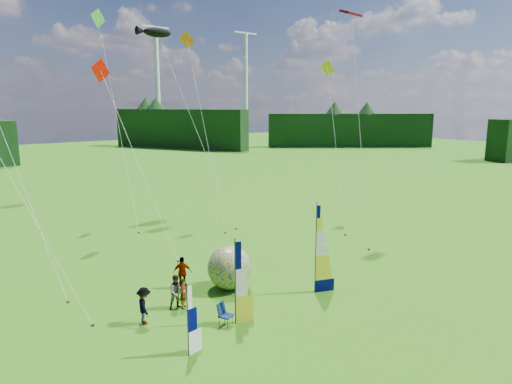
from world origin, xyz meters
TOP-DOWN VIEW (x-y plane):
  - ground at (0.00, 0.00)m, footprint 220.00×220.00m
  - treeline_ring at (0.00, 0.00)m, footprint 210.00×210.00m
  - turbine_left at (70.00, 95.00)m, footprint 8.00×1.20m
  - turbine_right at (45.00, 102.00)m, footprint 8.00×1.20m
  - feather_banner_main at (1.62, 2.29)m, footprint 1.23×0.57m
  - side_banner_left at (-3.69, 2.18)m, footprint 1.03×0.47m
  - side_banner_far at (-6.75, 1.21)m, footprint 0.88×0.20m
  - bol_inflatable at (-1.51, 5.63)m, footprint 2.55×2.55m
  - spectator_a at (-4.66, 5.12)m, footprint 0.65×0.65m
  - spectator_b at (-4.93, 5.27)m, footprint 0.89×0.56m
  - spectator_c at (-6.86, 4.83)m, footprint 0.69×1.18m
  - spectator_d at (-3.41, 7.32)m, footprint 1.08×0.92m
  - camp_chair at (-4.11, 2.34)m, footprint 0.79×0.79m
  - kite_whale at (5.97, 21.00)m, footprint 4.26×15.58m
  - kite_rainbow_delta at (-9.90, 13.24)m, footprint 9.95×13.12m
  - kite_parafoil at (11.54, 7.54)m, footprint 8.04×9.59m
  - small_kite_red at (-1.82, 15.84)m, footprint 7.88×12.76m
  - small_kite_orange at (5.21, 18.00)m, footprint 5.57×9.97m
  - small_kite_yellow at (13.69, 11.53)m, footprint 9.26×10.56m
  - small_kite_green at (0.01, 23.06)m, footprint 7.94×11.79m

SIDE VIEW (x-z plane):
  - ground at x=0.00m, z-range 0.00..0.00m
  - camp_chair at x=-4.11m, z-range 0.00..1.05m
  - spectator_a at x=-4.66m, z-range 0.00..1.51m
  - spectator_b at x=-4.93m, z-range 0.00..1.70m
  - spectator_c at x=-6.86m, z-range 0.00..1.72m
  - spectator_d at x=-3.41m, z-range 0.00..1.75m
  - bol_inflatable at x=-1.51m, z-range 0.00..2.37m
  - side_banner_far at x=-6.75m, z-range 0.00..2.92m
  - side_banner_left at x=-3.69m, z-range 0.00..3.87m
  - feather_banner_main at x=1.62m, z-range 0.00..4.73m
  - treeline_ring at x=0.00m, z-range 0.00..8.00m
  - small_kite_red at x=-1.82m, z-range 0.00..13.68m
  - small_kite_yellow at x=13.69m, z-range 0.00..14.20m
  - kite_rainbow_delta at x=-9.90m, z-range 0.00..15.65m
  - small_kite_orange at x=5.21m, z-range 0.00..16.32m
  - kite_whale at x=5.97m, z-range 0.00..17.98m
  - small_kite_green at x=0.01m, z-range 0.00..18.40m
  - kite_parafoil at x=11.54m, z-range 0.00..18.46m
  - turbine_left at x=70.00m, z-range 0.00..30.00m
  - turbine_right at x=45.00m, z-range 0.00..30.00m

